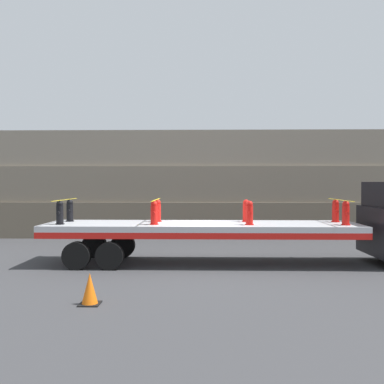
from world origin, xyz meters
TOP-DOWN VIEW (x-y plane):
  - ground_plane at (0.00, 0.00)m, footprint 120.00×120.00m
  - rock_cliff at (0.00, 7.85)m, footprint 60.00×3.30m
  - flatbed_trailer at (-0.52, 0.00)m, footprint 10.54×2.52m
  - fire_hydrant_black_near_0 at (-4.67, -0.53)m, footprint 0.29×0.43m
  - fire_hydrant_black_far_0 at (-4.67, 0.53)m, footprint 0.29×0.43m
  - fire_hydrant_red_near_1 at (-1.56, -0.53)m, footprint 0.29×0.43m
  - fire_hydrant_red_far_1 at (-1.56, 0.53)m, footprint 0.29×0.43m
  - fire_hydrant_red_near_2 at (1.56, -0.53)m, footprint 0.29×0.43m
  - fire_hydrant_red_far_2 at (1.56, 0.53)m, footprint 0.29×0.43m
  - fire_hydrant_red_near_3 at (4.67, -0.53)m, footprint 0.29×0.43m
  - fire_hydrant_red_far_3 at (4.67, 0.53)m, footprint 0.29×0.43m
  - cargo_strap_rear at (-4.67, 0.00)m, footprint 0.05×2.61m
  - cargo_strap_middle at (-1.56, 0.00)m, footprint 0.05×2.61m
  - cargo_strap_front at (4.67, 0.00)m, footprint 0.05×2.61m
  - traffic_cone at (-2.52, -4.92)m, footprint 0.47×0.47m

SIDE VIEW (x-z plane):
  - ground_plane at x=0.00m, z-range 0.00..0.00m
  - traffic_cone at x=-2.52m, z-range -0.01..0.71m
  - flatbed_trailer at x=-0.52m, z-range 0.45..1.82m
  - fire_hydrant_black_near_0 at x=-4.67m, z-range 1.36..2.14m
  - fire_hydrant_black_far_0 at x=-4.67m, z-range 1.36..2.14m
  - fire_hydrant_red_near_1 at x=-1.56m, z-range 1.36..2.14m
  - fire_hydrant_red_far_1 at x=-1.56m, z-range 1.36..2.14m
  - fire_hydrant_red_near_2 at x=1.56m, z-range 1.36..2.14m
  - fire_hydrant_red_far_2 at x=1.56m, z-range 1.36..2.14m
  - fire_hydrant_red_near_3 at x=4.67m, z-range 1.36..2.14m
  - fire_hydrant_red_far_3 at x=4.67m, z-range 1.36..2.14m
  - cargo_strap_rear at x=-4.67m, z-range 2.16..2.17m
  - cargo_strap_middle at x=-1.56m, z-range 2.16..2.17m
  - cargo_strap_front at x=4.67m, z-range 2.16..2.17m
  - rock_cliff at x=0.00m, z-range 0.00..5.33m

